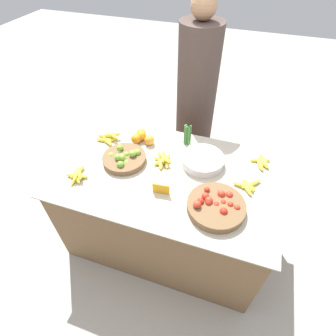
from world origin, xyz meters
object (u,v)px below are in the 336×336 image
(metal_bowl, at_px, (203,160))
(lime_bowl, at_px, (124,158))
(vendor_person, at_px, (195,107))
(price_sign, at_px, (161,189))
(tomato_basket, at_px, (216,205))

(metal_bowl, bearing_deg, lime_bowl, -164.25)
(metal_bowl, bearing_deg, vendor_person, 108.00)
(price_sign, relative_size, vendor_person, 0.07)
(metal_bowl, relative_size, price_sign, 2.73)
(lime_bowl, xyz_separation_m, tomato_basket, (0.73, -0.22, 0.00))
(metal_bowl, distance_m, vendor_person, 0.77)
(tomato_basket, relative_size, metal_bowl, 1.17)
(price_sign, bearing_deg, vendor_person, 86.48)
(metal_bowl, xyz_separation_m, price_sign, (-0.19, -0.36, 0.01))
(metal_bowl, height_order, price_sign, price_sign)
(lime_bowl, distance_m, metal_bowl, 0.58)
(lime_bowl, distance_m, vendor_person, 0.95)
(lime_bowl, relative_size, price_sign, 2.82)
(lime_bowl, relative_size, vendor_person, 0.18)
(lime_bowl, relative_size, metal_bowl, 1.03)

